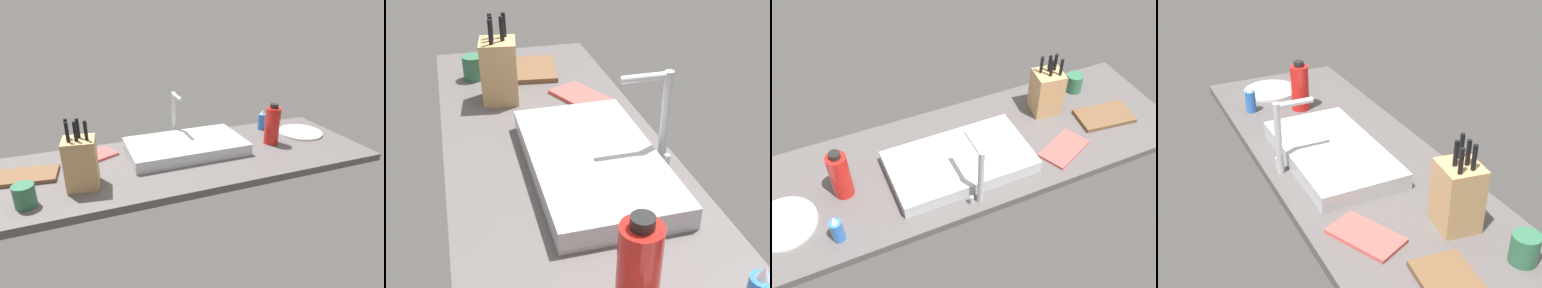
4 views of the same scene
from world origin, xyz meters
The scene contains 9 objects.
countertop_slab centered at (0.00, 0.00, 1.75)cm, with size 192.40×62.49×3.50cm, color #514C4C.
sink_basin centered at (5.97, 6.80, 6.42)cm, with size 58.15×32.30×5.84cm, color #B7BABF.
faucet centered at (6.26, 24.70, 19.00)cm, with size 5.50×13.99×26.23cm.
knife_block centered at (-45.08, -10.54, 14.29)cm, with size 14.06×13.38×28.75cm.
soap_bottle centered at (59.23, 21.13, 8.65)cm, with size 4.51×4.51×12.10cm.
water_bottle centered at (52.54, 0.91, 13.64)cm, with size 7.82×7.82×21.77cm.
dinner_plate centered at (76.42, 6.91, 4.10)cm, with size 24.36×24.36×1.20cm, color silver.
dish_towel centered at (-38.85, 16.04, 4.10)cm, with size 21.54×12.24×1.20cm, color #CC4C47.
coffee_mug centered at (-66.40, -17.84, 7.88)cm, with size 8.01×8.01×8.77cm, color #2D6647.
Camera 4 is at (-145.37, 72.57, 100.26)cm, focal length 49.17 mm.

